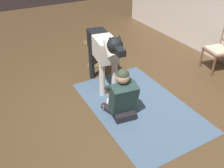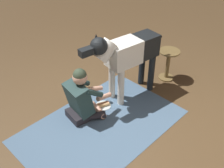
{
  "view_description": "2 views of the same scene",
  "coord_description": "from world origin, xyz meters",
  "px_view_note": "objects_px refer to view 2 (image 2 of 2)",
  "views": [
    {
      "loc": [
        2.78,
        -1.65,
        2.57
      ],
      "look_at": [
        -0.19,
        0.01,
        0.38
      ],
      "focal_mm": 38.87,
      "sensor_mm": 36.0,
      "label": 1
    },
    {
      "loc": [
        2.08,
        2.48,
        2.82
      ],
      "look_at": [
        -0.4,
        0.05,
        0.34
      ],
      "focal_mm": 43.7,
      "sensor_mm": 36.0,
      "label": 2
    }
  ],
  "objects_px": {
    "hot_dog_on_plate": "(103,105)",
    "round_side_table": "(168,62)",
    "large_dog": "(127,54)",
    "person_sitting_on_floor": "(82,98)"
  },
  "relations": [
    {
      "from": "hot_dog_on_plate",
      "to": "round_side_table",
      "type": "xyz_separation_m",
      "value": [
        -1.36,
        0.25,
        0.31
      ]
    },
    {
      "from": "hot_dog_on_plate",
      "to": "round_side_table",
      "type": "distance_m",
      "value": 1.42
    },
    {
      "from": "hot_dog_on_plate",
      "to": "round_side_table",
      "type": "relative_size",
      "value": 0.44
    },
    {
      "from": "large_dog",
      "to": "round_side_table",
      "type": "bearing_deg",
      "value": 168.62
    },
    {
      "from": "hot_dog_on_plate",
      "to": "round_side_table",
      "type": "height_order",
      "value": "round_side_table"
    },
    {
      "from": "large_dog",
      "to": "round_side_table",
      "type": "relative_size",
      "value": 2.73
    },
    {
      "from": "person_sitting_on_floor",
      "to": "large_dog",
      "type": "bearing_deg",
      "value": 171.5
    },
    {
      "from": "large_dog",
      "to": "hot_dog_on_plate",
      "type": "relative_size",
      "value": 6.22
    },
    {
      "from": "person_sitting_on_floor",
      "to": "hot_dog_on_plate",
      "type": "distance_m",
      "value": 0.49
    },
    {
      "from": "large_dog",
      "to": "hot_dog_on_plate",
      "type": "distance_m",
      "value": 0.89
    }
  ]
}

